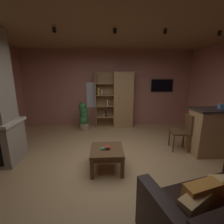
{
  "coord_description": "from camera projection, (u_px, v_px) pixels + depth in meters",
  "views": [
    {
      "loc": [
        -0.17,
        -2.86,
        1.83
      ],
      "look_at": [
        0.0,
        0.4,
        1.05
      ],
      "focal_mm": 24.65,
      "sensor_mm": 36.0,
      "label": 1
    }
  ],
  "objects": [
    {
      "name": "wall_back",
      "position": [
        109.0,
        89.0,
        5.63
      ],
      "size": [
        6.19,
        0.06,
        2.72
      ],
      "primitive_type": "cube",
      "color": "#AD7060",
      "rests_on": "ground"
    },
    {
      "name": "window_pane_back",
      "position": [
        95.0,
        95.0,
        5.62
      ],
      "size": [
        0.57,
        0.01,
        0.92
      ],
      "primitive_type": "cube",
      "color": "white"
    },
    {
      "name": "dining_chair",
      "position": [
        183.0,
        130.0,
        3.79
      ],
      "size": [
        0.47,
        0.47,
        0.92
      ],
      "color": "brown",
      "rests_on": "ground"
    },
    {
      "name": "floor",
      "position": [
        113.0,
        166.0,
        3.22
      ],
      "size": [
        6.07,
        5.55,
        0.02
      ],
      "primitive_type": "cube",
      "color": "tan",
      "rests_on": "ground"
    },
    {
      "name": "kitchen_bar_counter",
      "position": [
        222.0,
        131.0,
        3.6
      ],
      "size": [
        1.46,
        0.59,
        1.1
      ],
      "color": "#A87F51",
      "rests_on": "ground"
    },
    {
      "name": "potted_floor_plant",
      "position": [
        84.0,
        116.0,
        5.2
      ],
      "size": [
        0.32,
        0.35,
        0.96
      ],
      "color": "#9E896B",
      "rests_on": "ground"
    },
    {
      "name": "table_book_1",
      "position": [
        107.0,
        147.0,
        2.97
      ],
      "size": [
        0.1,
        0.1,
        0.03
      ],
      "primitive_type": "cube",
      "rotation": [
        0.0,
        0.0,
        -0.01
      ],
      "color": "#B22D2D",
      "rests_on": "coffee_table"
    },
    {
      "name": "table_book_0",
      "position": [
        104.0,
        149.0,
        2.97
      ],
      "size": [
        0.13,
        0.11,
        0.03
      ],
      "primitive_type": "cube",
      "rotation": [
        0.0,
        0.0,
        -0.14
      ],
      "color": "#387247",
      "rests_on": "coffee_table"
    },
    {
      "name": "ceiling",
      "position": [
        113.0,
        20.0,
        2.58
      ],
      "size": [
        6.07,
        5.55,
        0.02
      ],
      "primitive_type": "cube",
      "color": "#8E6B47"
    },
    {
      "name": "track_light_spot_1",
      "position": [
        54.0,
        30.0,
        2.87
      ],
      "size": [
        0.07,
        0.07,
        0.09
      ],
      "primitive_type": "cylinder",
      "color": "black"
    },
    {
      "name": "track_light_spot_4",
      "position": [
        219.0,
        33.0,
        3.08
      ],
      "size": [
        0.07,
        0.07,
        0.09
      ],
      "primitive_type": "cylinder",
      "color": "black"
    },
    {
      "name": "track_light_spot_3",
      "position": [
        165.0,
        32.0,
        2.96
      ],
      "size": [
        0.07,
        0.07,
        0.09
      ],
      "primitive_type": "cylinder",
      "color": "black"
    },
    {
      "name": "leather_couch",
      "position": [
        220.0,
        218.0,
        1.68
      ],
      "size": [
        1.75,
        1.26,
        0.84
      ],
      "color": "black",
      "rests_on": "ground"
    },
    {
      "name": "wall_mounted_tv",
      "position": [
        162.0,
        86.0,
        5.64
      ],
      "size": [
        0.79,
        0.06,
        0.44
      ],
      "color": "black"
    },
    {
      "name": "bookshelf_cabinet",
      "position": [
        120.0,
        100.0,
        5.47
      ],
      "size": [
        1.31,
        0.41,
        1.95
      ],
      "color": "#A87F51",
      "rests_on": "ground"
    },
    {
      "name": "track_light_spot_2",
      "position": [
        115.0,
        31.0,
        2.93
      ],
      "size": [
        0.07,
        0.07,
        0.09
      ],
      "primitive_type": "cylinder",
      "color": "black"
    },
    {
      "name": "tissue_box",
      "position": [
        222.0,
        106.0,
        3.42
      ],
      "size": [
        0.14,
        0.14,
        0.11
      ],
      "primitive_type": "cube",
      "rotation": [
        0.0,
        0.0,
        -0.15
      ],
      "color": "#598CBF",
      "rests_on": "kitchen_bar_counter"
    },
    {
      "name": "coffee_table",
      "position": [
        107.0,
        153.0,
        3.01
      ],
      "size": [
        0.63,
        0.64,
        0.44
      ],
      "color": "brown",
      "rests_on": "ground"
    }
  ]
}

